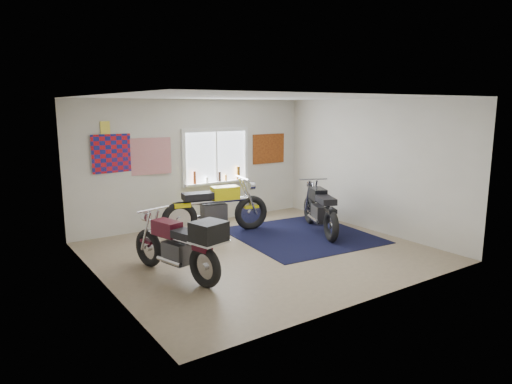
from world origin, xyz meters
TOP-DOWN VIEW (x-y plane):
  - ground at (0.00, 0.00)m, footprint 5.50×5.50m
  - room_shell at (0.00, 0.00)m, footprint 5.50×5.50m
  - navy_rug at (1.27, 0.39)m, footprint 2.72×2.81m
  - window_assembly at (0.50, 2.47)m, footprint 1.66×0.17m
  - oil_bottles at (0.64, 2.40)m, footprint 1.19×0.09m
  - flag_display at (-1.90, 2.48)m, footprint 1.60×0.10m
  - triumph_poster at (1.95, 2.48)m, footprint 0.90×0.03m
  - yellow_triumph at (-0.07, 1.50)m, footprint 2.24×0.71m
  - black_chrome_bike at (1.74, 0.39)m, footprint 0.98×1.91m
  - maroon_tourer at (-1.71, -0.38)m, footprint 0.86×1.94m

SIDE VIEW (x-z plane):
  - ground at x=0.00m, z-range 0.00..0.00m
  - navy_rug at x=1.27m, z-range 0.00..0.01m
  - black_chrome_bike at x=1.74m, z-range -0.06..0.98m
  - yellow_triumph at x=-0.07m, z-range -0.07..1.07m
  - maroon_tourer at x=-1.71m, z-range 0.02..1.01m
  - oil_bottles at x=0.64m, z-range 0.87..1.17m
  - window_assembly at x=0.50m, z-range 0.74..2.00m
  - triumph_poster at x=1.95m, z-range 1.20..1.90m
  - room_shell at x=0.00m, z-range -1.11..4.39m
  - flag_display at x=-1.90m, z-range 1.56..2.73m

